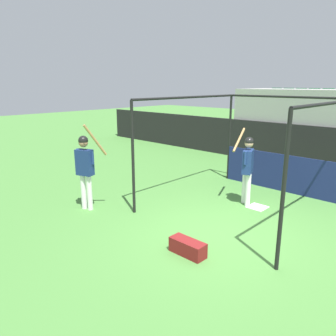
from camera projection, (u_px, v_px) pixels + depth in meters
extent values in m
plane|color=#477F38|center=(219.00, 234.00, 6.81)|extent=(60.00, 60.00, 0.00)
cube|color=black|center=(333.00, 151.00, 11.35)|extent=(24.00, 0.12, 1.58)
cube|color=#195B33|center=(255.00, 118.00, 13.66)|extent=(0.45, 0.40, 0.10)
cube|color=#195B33|center=(258.00, 113.00, 13.73)|extent=(0.45, 0.06, 0.40)
cube|color=#195B33|center=(267.00, 119.00, 13.30)|extent=(0.45, 0.40, 0.10)
cube|color=#195B33|center=(270.00, 113.00, 13.36)|extent=(0.45, 0.06, 0.40)
cube|color=#195B33|center=(280.00, 120.00, 12.93)|extent=(0.45, 0.40, 0.10)
cube|color=#195B33|center=(283.00, 114.00, 13.00)|extent=(0.45, 0.06, 0.40)
cube|color=#195B33|center=(294.00, 121.00, 12.56)|extent=(0.45, 0.40, 0.10)
cube|color=#195B33|center=(296.00, 115.00, 12.63)|extent=(0.45, 0.06, 0.40)
cube|color=#195B33|center=(308.00, 123.00, 12.19)|extent=(0.45, 0.40, 0.10)
cube|color=#195B33|center=(311.00, 116.00, 12.26)|extent=(0.45, 0.06, 0.40)
cube|color=#195B33|center=(324.00, 124.00, 11.83)|extent=(0.45, 0.40, 0.10)
cube|color=#195B33|center=(326.00, 117.00, 11.90)|extent=(0.45, 0.06, 0.40)
cube|color=#195B33|center=(265.00, 108.00, 14.12)|extent=(0.45, 0.40, 0.10)
cube|color=#195B33|center=(267.00, 102.00, 14.19)|extent=(0.45, 0.06, 0.40)
cube|color=#195B33|center=(277.00, 108.00, 13.76)|extent=(0.45, 0.40, 0.10)
cube|color=#195B33|center=(279.00, 103.00, 13.83)|extent=(0.45, 0.06, 0.40)
cube|color=#195B33|center=(290.00, 109.00, 13.39)|extent=(0.45, 0.40, 0.10)
cube|color=#195B33|center=(292.00, 103.00, 13.46)|extent=(0.45, 0.06, 0.40)
cube|color=#195B33|center=(303.00, 110.00, 13.02)|extent=(0.45, 0.40, 0.10)
cube|color=#195B33|center=(306.00, 104.00, 13.09)|extent=(0.45, 0.06, 0.40)
cube|color=#195B33|center=(317.00, 111.00, 12.66)|extent=(0.45, 0.40, 0.10)
cube|color=#195B33|center=(320.00, 104.00, 12.72)|extent=(0.45, 0.06, 0.40)
cube|color=#195B33|center=(332.00, 111.00, 12.29)|extent=(0.45, 0.40, 0.10)
cube|color=#195B33|center=(335.00, 105.00, 12.36)|extent=(0.45, 0.06, 0.40)
cube|color=#195B33|center=(274.00, 98.00, 14.58)|extent=(0.45, 0.40, 0.10)
cube|color=#195B33|center=(277.00, 92.00, 14.65)|extent=(0.45, 0.06, 0.40)
cube|color=#195B33|center=(286.00, 98.00, 14.22)|extent=(0.45, 0.40, 0.10)
cube|color=#195B33|center=(288.00, 93.00, 14.29)|extent=(0.45, 0.06, 0.40)
cube|color=#195B33|center=(299.00, 98.00, 13.85)|extent=(0.45, 0.40, 0.10)
cube|color=#195B33|center=(301.00, 93.00, 13.92)|extent=(0.45, 0.06, 0.40)
cube|color=#195B33|center=(312.00, 99.00, 13.48)|extent=(0.45, 0.40, 0.10)
cube|color=#195B33|center=(314.00, 93.00, 13.55)|extent=(0.45, 0.06, 0.40)
cube|color=#195B33|center=(326.00, 99.00, 13.12)|extent=(0.45, 0.40, 0.10)
cube|color=#195B33|center=(328.00, 93.00, 13.18)|extent=(0.45, 0.06, 0.40)
cylinder|color=black|center=(133.00, 159.00, 7.65)|extent=(0.07, 0.07, 2.69)
cylinder|color=black|center=(283.00, 194.00, 5.21)|extent=(0.07, 0.07, 2.69)
cylinder|color=black|center=(229.00, 138.00, 10.50)|extent=(0.07, 0.07, 2.69)
cylinder|color=black|center=(190.00, 97.00, 8.74)|extent=(0.06, 4.06, 0.06)
cylinder|color=black|center=(336.00, 103.00, 6.29)|extent=(0.06, 4.06, 0.06)
cylinder|color=black|center=(289.00, 97.00, 8.94)|extent=(3.67, 0.06, 0.06)
cube|color=navy|center=(282.00, 173.00, 9.46)|extent=(3.60, 0.03, 1.08)
cube|color=white|center=(257.00, 207.00, 8.30)|extent=(0.44, 0.44, 0.02)
cylinder|color=white|center=(248.00, 190.00, 8.31)|extent=(0.17, 0.17, 0.84)
cylinder|color=white|center=(244.00, 187.00, 8.54)|extent=(0.17, 0.17, 0.84)
cube|color=navy|center=(248.00, 161.00, 8.25)|extent=(0.37, 0.50, 0.60)
sphere|color=tan|center=(249.00, 143.00, 8.13)|extent=(0.21, 0.21, 0.21)
sphere|color=black|center=(249.00, 141.00, 8.12)|extent=(0.22, 0.22, 0.22)
cylinder|color=navy|center=(245.00, 158.00, 8.01)|extent=(0.09, 0.09, 0.33)
cylinder|color=navy|center=(248.00, 154.00, 8.44)|extent=(0.09, 0.09, 0.33)
cylinder|color=#AD7F4C|center=(239.00, 140.00, 8.47)|extent=(0.21, 0.74, 0.54)
sphere|color=#AD7F4C|center=(252.00, 150.00, 8.35)|extent=(0.08, 0.08, 0.08)
cylinder|color=white|center=(84.00, 192.00, 8.12)|extent=(0.17, 0.17, 0.89)
cylinder|color=white|center=(90.00, 193.00, 8.05)|extent=(0.17, 0.17, 0.89)
cube|color=navy|center=(85.00, 162.00, 7.90)|extent=(0.46, 0.34, 0.63)
sphere|color=#A37556|center=(83.00, 143.00, 7.78)|extent=(0.22, 0.22, 0.22)
sphere|color=black|center=(83.00, 141.00, 7.76)|extent=(0.23, 0.23, 0.23)
cylinder|color=navy|center=(78.00, 156.00, 7.98)|extent=(0.09, 0.09, 0.35)
cylinder|color=navy|center=(92.00, 157.00, 7.81)|extent=(0.09, 0.09, 0.35)
cylinder|color=#AD7F4C|center=(95.00, 140.00, 7.60)|extent=(0.12, 0.58, 0.79)
sphere|color=#AD7F4C|center=(91.00, 154.00, 7.89)|extent=(0.08, 0.08, 0.08)
cube|color=maroon|center=(188.00, 247.00, 5.99)|extent=(0.70, 0.28, 0.28)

